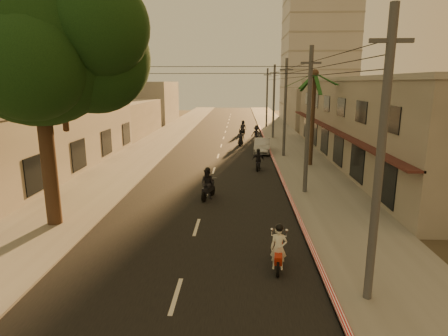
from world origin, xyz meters
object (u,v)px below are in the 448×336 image
Objects in this scene: scooter_mid_b at (258,161)px; parked_car at (262,146)px; broadleaf_tree at (47,46)px; scooter_red at (279,249)px; scooter_far_c at (243,128)px; scooter_far_b at (256,134)px; palm_tree at (315,79)px; scooter_far_a at (241,138)px; scooter_mid_a at (208,185)px.

scooter_mid_b is 0.40× the size of parked_car.
broadleaf_tree reaches higher than scooter_red.
scooter_mid_b is at bearing -100.69° from scooter_far_c.
scooter_far_b is (0.48, 14.97, 0.09)m from scooter_mid_b.
parked_car is at bearing 61.17° from broadleaf_tree.
palm_tree is 4.45× the size of scooter_red.
palm_tree is 21.73m from scooter_far_c.
scooter_mid_b is (-0.02, 16.29, -0.00)m from scooter_red.
palm_tree is at bearing 82.61° from scooter_red.
scooter_far_a is at bearing -105.46° from scooter_far_c.
broadleaf_tree is at bearing -124.86° from scooter_mid_b.
scooter_far_c is at bearing 99.47° from scooter_far_b.
parked_car is at bearing -57.46° from scooter_far_a.
scooter_far_b is (1.86, 2.69, 0.04)m from scooter_far_a.
scooter_mid_a is 0.44× the size of parked_car.
scooter_far_b reaches higher than scooter_far_a.
parked_car is 2.35× the size of scooter_far_c.
scooter_far_c is at bearing 101.79° from parked_car.
broadleaf_tree reaches higher than scooter_far_a.
scooter_mid_a reaches higher than scooter_red.
scooter_mid_b reaches higher than parked_car.
broadleaf_tree reaches higher than scooter_mid_a.
scooter_mid_a is 8.43m from scooter_mid_b.
scooter_mid_a is 15.90m from parked_car.
palm_tree is 4.13× the size of scooter_far_b.
scooter_red is at bearing -94.06° from scooter_far_b.
scooter_mid_b is 0.94× the size of scooter_far_a.
broadleaf_tree is at bearing -136.52° from palm_tree.
scooter_mid_b is at bearing 96.59° from scooter_red.
palm_tree is 4.55× the size of scooter_mid_b.
scooter_far_a reaches higher than scooter_mid_b.
scooter_red is 28.61m from scooter_far_a.
scooter_far_a is at bearing 99.33° from scooter_red.
palm_tree is at bearing -53.23° from scooter_far_a.
scooter_far_c is at bearing 98.13° from scooter_red.
palm_tree reaches higher than parked_car.
scooter_far_b is 7.35m from parked_car.
broadleaf_tree is 23.89m from parked_car.
scooter_far_c is (2.31, 29.47, -0.05)m from scooter_mid_a.
scooter_far_b is at bearing -90.76° from scooter_far_c.
scooter_mid_b is 7.67m from parked_car.
scooter_far_a is (8.76, 24.45, -7.63)m from broadleaf_tree.
parked_car is (0.74, 23.92, -0.08)m from scooter_red.
scooter_far_c is (-1.05, 21.74, 0.06)m from scooter_mid_b.
scooter_far_a is at bearing 101.25° from scooter_mid_a.
scooter_mid_a reaches higher than scooter_far_a.
scooter_red is at bearing -51.56° from scooter_mid_a.
scooter_far_b is 1.05× the size of scooter_far_c.
scooter_mid_a is at bearing -107.94° from scooter_far_c.
scooter_mid_a is 1.05× the size of scooter_far_c.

